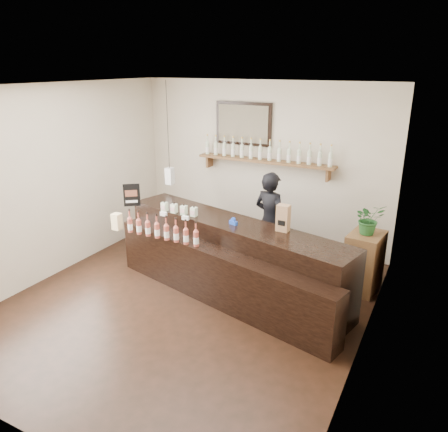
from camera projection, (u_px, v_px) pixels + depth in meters
ground at (186, 303)px, 5.86m from camera, size 5.00×5.00×0.00m
room_shell at (182, 180)px, 5.30m from camera, size 5.00×5.00×5.00m
back_wall_decor at (252, 145)px, 7.33m from camera, size 2.66×0.96×1.69m
counter at (228, 260)px, 6.03m from camera, size 3.61×1.78×1.16m
promo_sign at (132, 195)px, 6.58m from camera, size 0.21×0.17×0.35m
paper_bag at (283, 218)px, 5.59m from camera, size 0.17×0.13×0.35m
tape_dispenser at (233, 222)px, 5.86m from camera, size 0.12×0.07×0.10m
side_cabinet at (364, 262)px, 6.10m from camera, size 0.49×0.63×0.85m
potted_plant at (369, 219)px, 5.89m from camera, size 0.51×0.50×0.43m
shopkeeper at (270, 215)px, 6.63m from camera, size 0.72×0.57×1.74m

